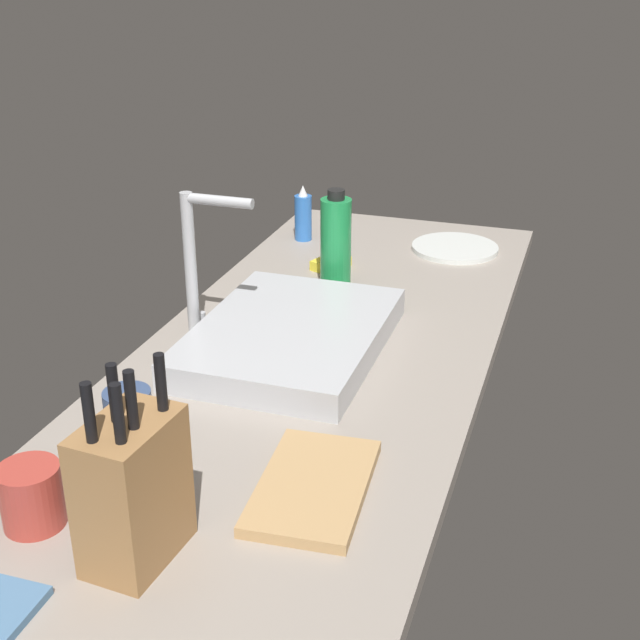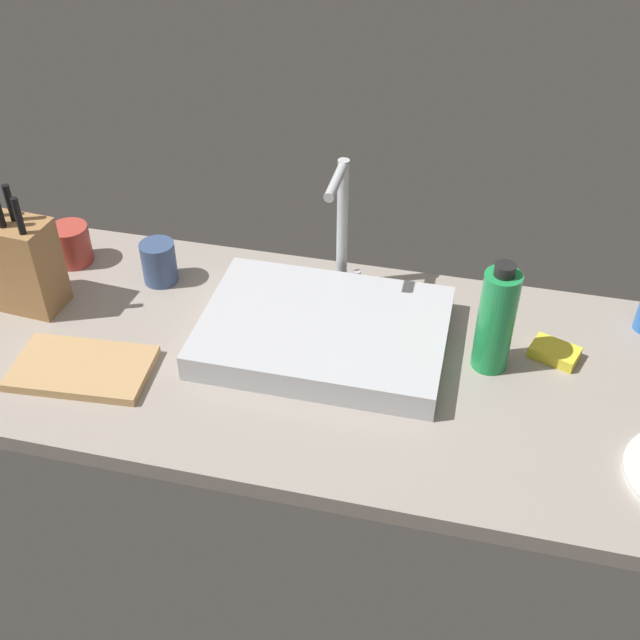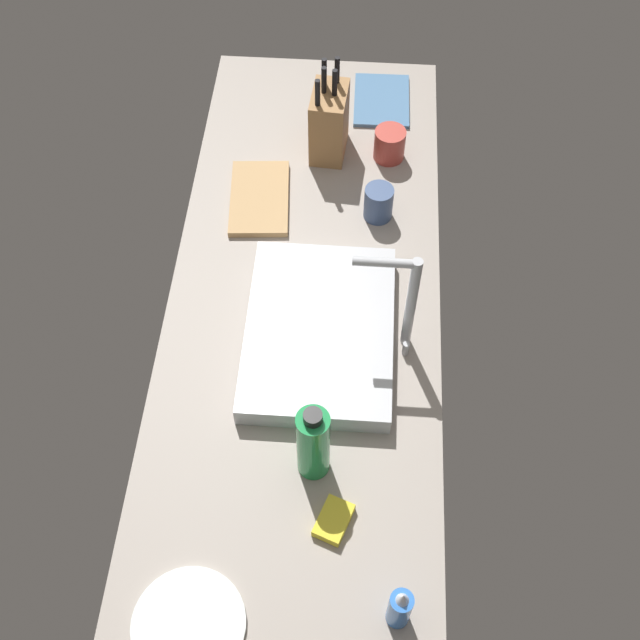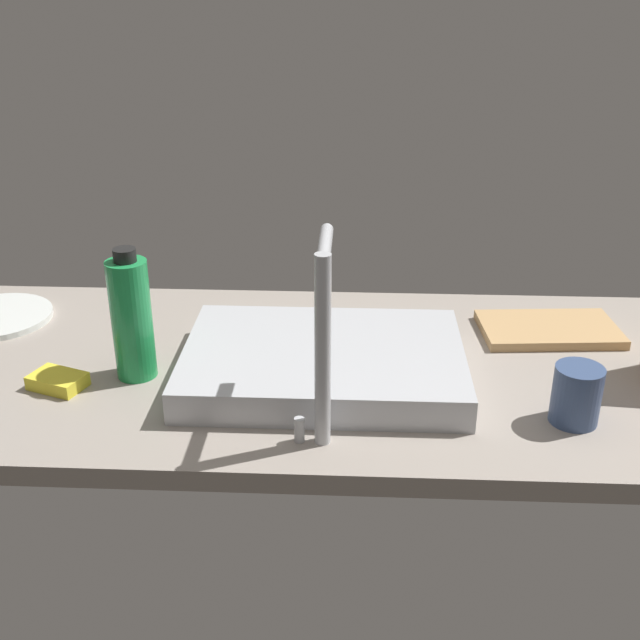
% 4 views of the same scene
% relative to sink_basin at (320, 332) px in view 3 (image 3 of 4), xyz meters
% --- Properties ---
extents(countertop_slab, '(1.92, 0.67, 0.04)m').
position_rel_sink_basin_xyz_m(countertop_slab, '(-0.07, -0.05, -0.05)').
color(countertop_slab, gray).
rests_on(countertop_slab, ground).
extents(sink_basin, '(0.48, 0.34, 0.06)m').
position_rel_sink_basin_xyz_m(sink_basin, '(0.00, 0.00, 0.00)').
color(sink_basin, '#B7BABF').
rests_on(sink_basin, countertop_slab).
extents(faucet, '(0.06, 0.15, 0.30)m').
position_rel_sink_basin_xyz_m(faucet, '(-0.01, 0.19, 0.15)').
color(faucet, '#B7BABF').
rests_on(faucet, countertop_slab).
extents(knife_block, '(0.15, 0.10, 0.28)m').
position_rel_sink_basin_xyz_m(knife_block, '(-0.63, -0.02, 0.08)').
color(knife_block, '#9E7042').
rests_on(knife_block, countertop_slab).
extents(cutting_board, '(0.27, 0.17, 0.02)m').
position_rel_sink_basin_xyz_m(cutting_board, '(-0.43, -0.19, -0.02)').
color(cutting_board, tan).
rests_on(cutting_board, countertop_slab).
extents(soap_bottle, '(0.05, 0.05, 0.15)m').
position_rel_sink_basin_xyz_m(soap_bottle, '(0.63, 0.19, 0.04)').
color(soap_bottle, blue).
rests_on(soap_bottle, countertop_slab).
extents(water_bottle, '(0.07, 0.07, 0.23)m').
position_rel_sink_basin_xyz_m(water_bottle, '(0.33, 0.01, 0.08)').
color(water_bottle, '#1E8E47').
rests_on(water_bottle, countertop_slab).
extents(dinner_plate, '(0.22, 0.22, 0.01)m').
position_rel_sink_basin_xyz_m(dinner_plate, '(0.67, -0.20, -0.02)').
color(dinner_plate, silver).
rests_on(dinner_plate, countertop_slab).
extents(dish_towel, '(0.23, 0.16, 0.01)m').
position_rel_sink_basin_xyz_m(dish_towel, '(-0.85, 0.13, -0.02)').
color(dish_towel, teal).
rests_on(dish_towel, countertop_slab).
extents(coffee_mug, '(0.09, 0.09, 0.09)m').
position_rel_sink_basin_xyz_m(coffee_mug, '(-0.62, 0.15, 0.02)').
color(coffee_mug, '#B23D33').
rests_on(coffee_mug, countertop_slab).
extents(ceramic_cup, '(0.08, 0.08, 0.10)m').
position_rel_sink_basin_xyz_m(ceramic_cup, '(-0.40, 0.13, 0.02)').
color(ceramic_cup, '#384C75').
rests_on(ceramic_cup, countertop_slab).
extents(dish_sponge, '(0.11, 0.09, 0.02)m').
position_rel_sink_basin_xyz_m(dish_sponge, '(0.45, 0.06, -0.02)').
color(dish_sponge, yellow).
rests_on(dish_sponge, countertop_slab).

